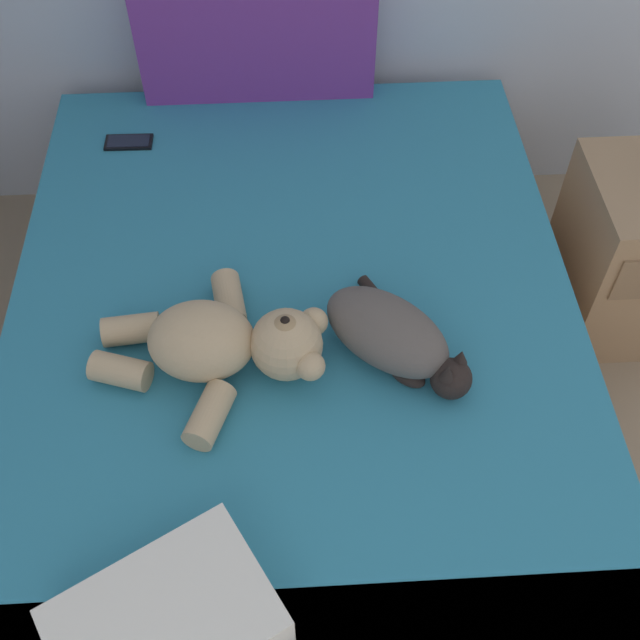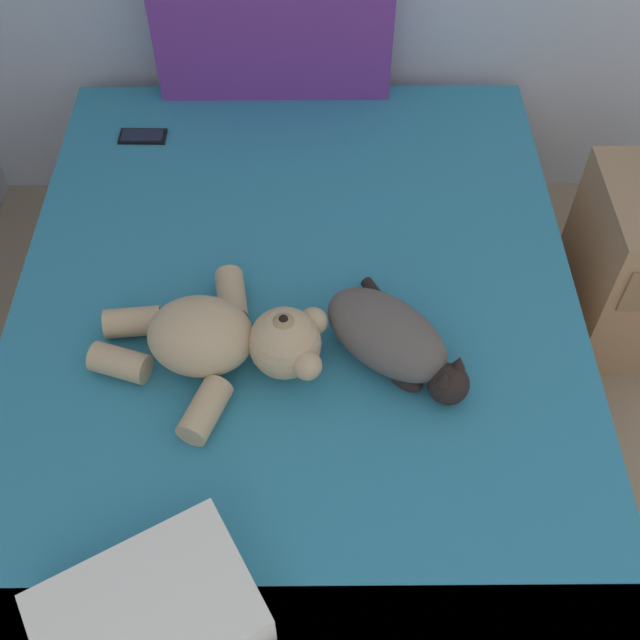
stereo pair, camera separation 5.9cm
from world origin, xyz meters
The scene contains 6 objects.
bed centered at (1.17, 3.44, 0.26)m, with size 1.55×2.08×0.52m.
patterned_cushion centered at (1.09, 4.41, 0.73)m, with size 0.75×0.10×0.42m.
cat centered at (1.41, 3.31, 0.60)m, with size 0.38×0.41×0.15m.
teddy_bear centered at (1.01, 3.30, 0.61)m, with size 0.58×0.51×0.19m.
cell_phone centered at (0.68, 4.17, 0.53)m, with size 0.15×0.08×0.01m.
throw_pillow centered at (0.90, 2.66, 0.58)m, with size 0.40×0.28×0.11m, color white.
Camera 2 is at (1.23, 2.18, 2.08)m, focal length 43.59 mm.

